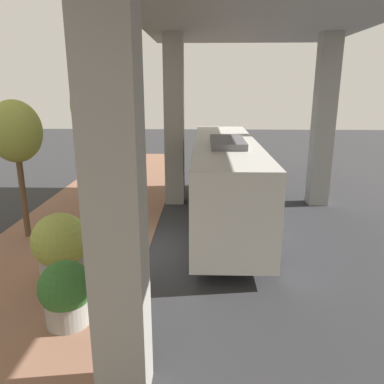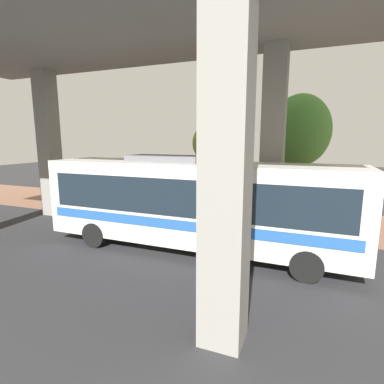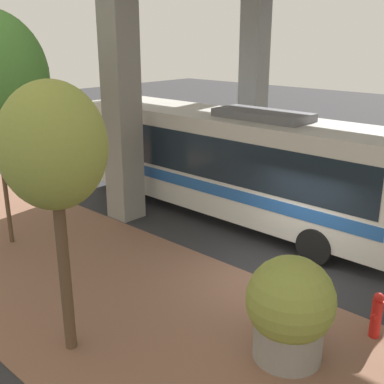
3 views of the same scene
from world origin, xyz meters
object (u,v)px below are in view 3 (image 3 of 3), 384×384
at_px(bus, 230,159).
at_px(street_tree_far, 53,149).
at_px(fire_hydrant, 376,315).
at_px(planter_front, 290,309).

xyz_separation_m(bus, street_tree_far, (-7.64, -2.14, 1.99)).
distance_m(bus, fire_hydrant, 7.32).
distance_m(bus, street_tree_far, 8.18).
height_order(fire_hydrant, street_tree_far, street_tree_far).
relative_size(planter_front, street_tree_far, 0.40).
relative_size(bus, planter_front, 5.76).
distance_m(fire_hydrant, street_tree_far, 6.97).
height_order(bus, street_tree_far, street_tree_far).
bearing_deg(fire_hydrant, planter_front, 151.16).
bearing_deg(fire_hydrant, bus, 62.49).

